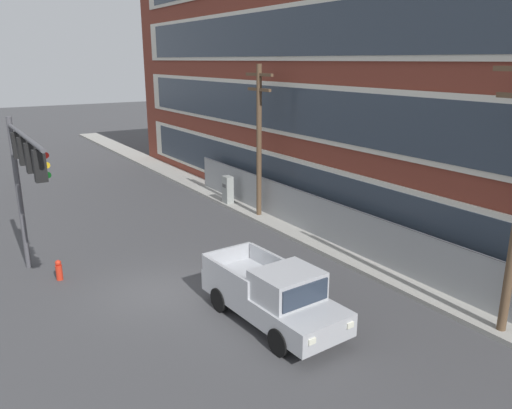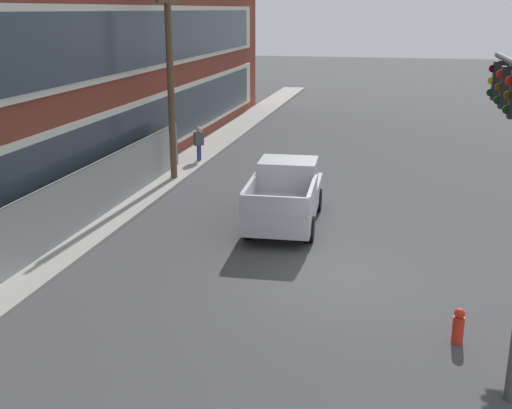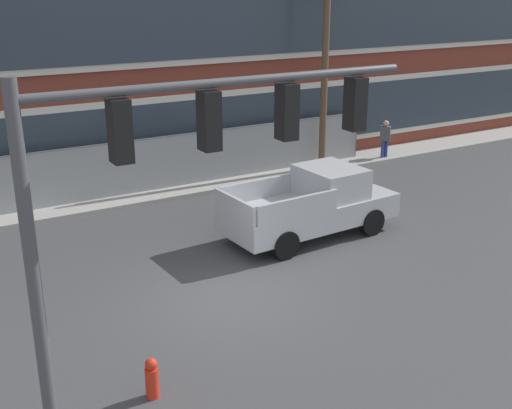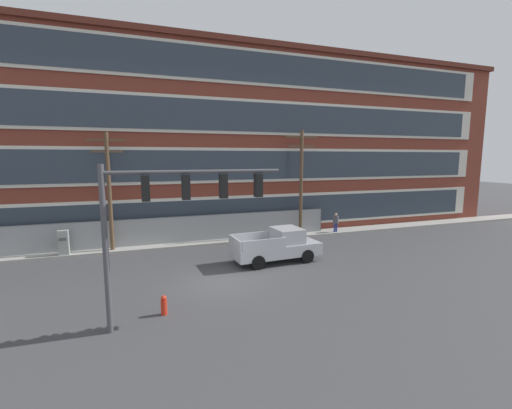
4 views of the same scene
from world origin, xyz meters
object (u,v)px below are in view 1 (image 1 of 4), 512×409
(pickup_truck_silver, at_px, (274,296))
(fire_hydrant, at_px, (59,270))
(utility_pole_near_corner, at_px, (259,136))
(electrical_cabinet, at_px, (228,191))
(traffic_signal_mast, at_px, (24,167))

(pickup_truck_silver, xyz_separation_m, fire_hydrant, (-6.91, -4.90, -0.55))
(utility_pole_near_corner, bearing_deg, fire_hydrant, -76.88)
(utility_pole_near_corner, relative_size, electrical_cabinet, 4.57)
(traffic_signal_mast, relative_size, electrical_cabinet, 3.85)
(electrical_cabinet, height_order, fire_hydrant, electrical_cabinet)
(traffic_signal_mast, bearing_deg, pickup_truck_silver, 40.81)
(utility_pole_near_corner, distance_m, fire_hydrant, 11.33)
(utility_pole_near_corner, bearing_deg, electrical_cabinet, -174.05)
(pickup_truck_silver, xyz_separation_m, utility_pole_near_corner, (-9.33, 5.48, 3.31))
(electrical_cabinet, bearing_deg, fire_hydrant, -62.91)
(traffic_signal_mast, xyz_separation_m, utility_pole_near_corner, (-2.76, 11.15, -0.19))
(pickup_truck_silver, height_order, electrical_cabinet, pickup_truck_silver)
(pickup_truck_silver, bearing_deg, traffic_signal_mast, -139.19)
(electrical_cabinet, distance_m, fire_hydrant, 11.34)
(traffic_signal_mast, distance_m, pickup_truck_silver, 9.35)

